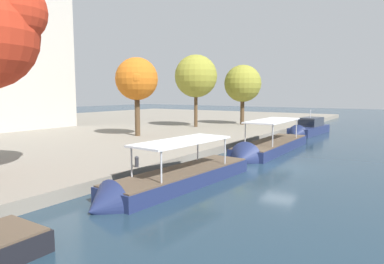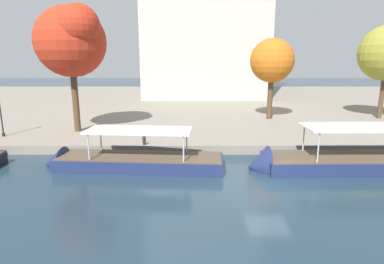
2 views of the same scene
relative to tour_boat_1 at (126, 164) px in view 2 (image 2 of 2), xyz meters
name	(u,v)px [view 2 (image 2 of 2)]	position (x,y,z in m)	size (l,w,h in m)	color
ground_plane	(269,187)	(9.15, -3.42, -0.29)	(220.00, 220.00, 0.00)	#1E3342
dock_promenade	(219,103)	(9.15, 30.65, 0.08)	(120.00, 55.00, 0.73)	gray
tour_boat_1	(126,164)	(0.00, 0.00, 0.00)	(12.77, 3.66, 3.90)	navy
tour_boat_2	(345,164)	(15.14, -0.25, 0.06)	(14.59, 3.45, 4.29)	navy
mooring_bollard_1	(143,140)	(0.72, 3.48, 0.84)	(0.29, 0.29, 0.75)	#2D2D33
tree_0	(69,39)	(-6.31, 8.36, 8.90)	(6.31, 6.31, 11.38)	#4C3823
tree_2	(271,62)	(13.35, 14.74, 6.87)	(4.85, 4.85, 8.96)	#4C3823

